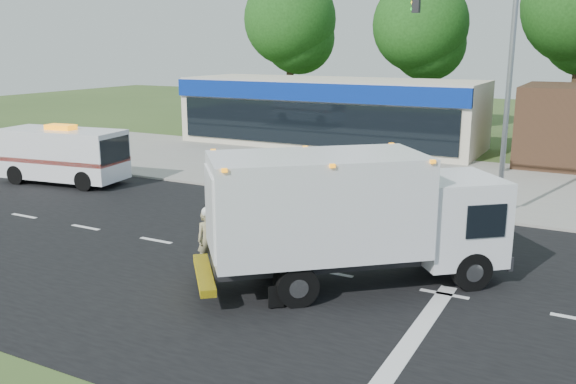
# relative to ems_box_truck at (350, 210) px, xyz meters

# --- Properties ---
(ground) EXTENTS (120.00, 120.00, 0.00)m
(ground) POSITION_rel_ems_box_truck_xyz_m (-0.66, 0.50, -1.96)
(ground) COLOR #385123
(ground) RESTS_ON ground
(road_asphalt) EXTENTS (60.00, 14.00, 0.02)m
(road_asphalt) POSITION_rel_ems_box_truck_xyz_m (-0.66, 0.50, -1.96)
(road_asphalt) COLOR black
(road_asphalt) RESTS_ON ground
(sidewalk) EXTENTS (60.00, 2.40, 0.12)m
(sidewalk) POSITION_rel_ems_box_truck_xyz_m (-0.66, 8.70, -1.90)
(sidewalk) COLOR gray
(sidewalk) RESTS_ON ground
(parking_apron) EXTENTS (60.00, 9.00, 0.02)m
(parking_apron) POSITION_rel_ems_box_truck_xyz_m (-0.66, 14.50, -1.95)
(parking_apron) COLOR gray
(parking_apron) RESTS_ON ground
(lane_markings) EXTENTS (55.20, 7.00, 0.01)m
(lane_markings) POSITION_rel_ems_box_truck_xyz_m (0.69, -0.85, -1.94)
(lane_markings) COLOR silver
(lane_markings) RESTS_ON road_asphalt
(ems_box_truck) EXTENTS (7.39, 6.75, 3.40)m
(ems_box_truck) POSITION_rel_ems_box_truck_xyz_m (0.00, 0.00, 0.00)
(ems_box_truck) COLOR black
(ems_box_truck) RESTS_ON ground
(emergency_worker) EXTENTS (0.65, 0.70, 1.71)m
(emergency_worker) POSITION_rel_ems_box_truck_xyz_m (-3.88, -0.63, -1.12)
(emergency_worker) COLOR tan
(emergency_worker) RESTS_ON ground
(ambulance_van) EXTENTS (5.75, 2.83, 2.60)m
(ambulance_van) POSITION_rel_ems_box_truck_xyz_m (-15.48, 5.11, -0.65)
(ambulance_van) COLOR white
(ambulance_van) RESTS_ON ground
(retail_strip_mall) EXTENTS (18.00, 6.20, 4.00)m
(retail_strip_mall) POSITION_rel_ems_box_truck_xyz_m (-9.66, 20.43, 0.05)
(retail_strip_mall) COLOR beige
(retail_strip_mall) RESTS_ON ground
(traffic_signal_pole) EXTENTS (3.51, 0.25, 8.00)m
(traffic_signal_pole) POSITION_rel_ems_box_truck_xyz_m (1.69, 8.10, 2.96)
(traffic_signal_pole) COLOR gray
(traffic_signal_pole) RESTS_ON ground
(background_trees) EXTENTS (36.77, 7.39, 12.10)m
(background_trees) POSITION_rel_ems_box_truck_xyz_m (-1.51, 28.66, 5.42)
(background_trees) COLOR #332114
(background_trees) RESTS_ON ground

